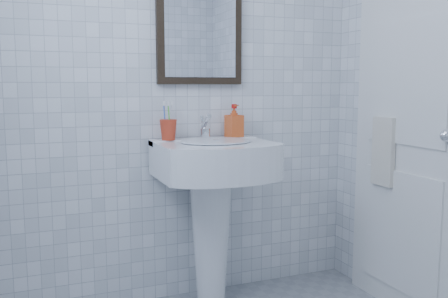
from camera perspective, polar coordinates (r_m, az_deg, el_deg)
name	(u,v)px	position (r m, az deg, el deg)	size (l,w,h in m)	color
wall_back	(176,83)	(2.84, -5.55, 7.57)	(2.20, 0.02, 2.50)	white
washbasin	(212,195)	(2.75, -1.33, -5.31)	(0.61, 0.45, 0.95)	white
faucet	(205,129)	(2.80, -2.16, 2.35)	(0.06, 0.13, 0.14)	silver
toothbrush_cup	(168,130)	(2.73, -6.38, 2.20)	(0.09, 0.09, 0.11)	#BB341C
soap_dispenser	(234,121)	(2.88, 1.16, 3.25)	(0.08, 0.09, 0.19)	red
wall_mirror	(200,29)	(2.88, -2.78, 13.57)	(0.50, 0.04, 0.62)	black
bathroom_door	(408,130)	(2.81, 20.24, 2.05)	(0.04, 0.80, 2.00)	white
towel_ring	(388,119)	(2.90, 18.19, 3.27)	(0.18, 0.18, 0.01)	silver
hand_towel	(383,152)	(2.90, 17.74, -0.28)	(0.03, 0.16, 0.38)	white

